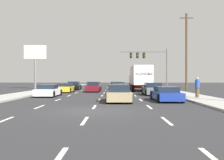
{
  "coord_description": "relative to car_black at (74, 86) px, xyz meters",
  "views": [
    {
      "loc": [
        1.22,
        -13.36,
        1.76
      ],
      "look_at": [
        0.95,
        18.58,
        1.57
      ],
      "focal_mm": 39.57,
      "sensor_mm": 36.0,
      "label": 1
    }
  ],
  "objects": [
    {
      "name": "ground_plane",
      "position": [
        5.13,
        -0.57,
        -0.58
      ],
      "size": [
        140.0,
        140.0,
        0.0
      ],
      "primitive_type": "plane",
      "color": "#2B2B2D"
    },
    {
      "name": "sidewalk_right",
      "position": [
        13.63,
        -5.57,
        -0.51
      ],
      "size": [
        3.1,
        80.0,
        0.14
      ],
      "primitive_type": "cube",
      "color": "#9E9E99",
      "rests_on": "ground_plane"
    },
    {
      "name": "sidewalk_left",
      "position": [
        -3.37,
        -5.57,
        -0.51
      ],
      "size": [
        3.1,
        80.0,
        0.14
      ],
      "primitive_type": "cube",
      "color": "#9E9E99",
      "rests_on": "ground_plane"
    },
    {
      "name": "lane_markings",
      "position": [
        5.13,
        -3.71,
        -0.58
      ],
      "size": [
        6.94,
        62.0,
        0.01
      ],
      "color": "silver",
      "rests_on": "ground_plane"
    },
    {
      "name": "car_black",
      "position": [
        0.0,
        0.0,
        0.0
      ],
      "size": [
        1.91,
        4.25,
        1.3
      ],
      "color": "black",
      "rests_on": "ground_plane"
    },
    {
      "name": "car_yellow",
      "position": [
        0.1,
        -7.4,
        -0.02
      ],
      "size": [
        1.94,
        4.16,
        1.17
      ],
      "color": "yellow",
      "rests_on": "ground_plane"
    },
    {
      "name": "car_white",
      "position": [
        -0.09,
        -14.8,
        -0.04
      ],
      "size": [
        1.91,
        4.14,
        1.17
      ],
      "color": "white",
      "rests_on": "ground_plane"
    },
    {
      "name": "car_orange",
      "position": [
        3.33,
        0.83,
        -0.02
      ],
      "size": [
        2.0,
        4.14,
        1.25
      ],
      "color": "orange",
      "rests_on": "ground_plane"
    },
    {
      "name": "car_maroon",
      "position": [
        3.6,
        -5.96,
        0.03
      ],
      "size": [
        1.83,
        4.58,
        1.34
      ],
      "color": "maroon",
      "rests_on": "ground_plane"
    },
    {
      "name": "car_silver",
      "position": [
        6.65,
        0.86,
        -0.02
      ],
      "size": [
        2.08,
        4.1,
        1.26
      ],
      "color": "#B7BABF",
      "rests_on": "ground_plane"
    },
    {
      "name": "car_navy",
      "position": [
        6.88,
        -6.03,
        0.0
      ],
      "size": [
        2.07,
        4.35,
        1.28
      ],
      "color": "#141E4C",
      "rests_on": "ground_plane"
    },
    {
      "name": "car_green",
      "position": [
        7.03,
        -12.59,
        -0.02
      ],
      "size": [
        1.9,
        4.17,
        1.21
      ],
      "color": "#196B38",
      "rests_on": "ground_plane"
    },
    {
      "name": "car_tan",
      "position": [
        6.7,
        -20.31,
        0.01
      ],
      "size": [
        1.89,
        4.06,
        1.31
      ],
      "color": "tan",
      "rests_on": "ground_plane"
    },
    {
      "name": "box_truck",
      "position": [
        10.03,
        -4.05,
        1.41
      ],
      "size": [
        2.72,
        8.54,
        3.48
      ],
      "color": "white",
      "rests_on": "ground_plane"
    },
    {
      "name": "car_gray",
      "position": [
        10.46,
        -12.43,
        0.03
      ],
      "size": [
        1.94,
        4.22,
        1.33
      ],
      "color": "slate",
      "rests_on": "ground_plane"
    },
    {
      "name": "car_blue",
      "position": [
        10.43,
        -19.56,
        -0.05
      ],
      "size": [
        1.95,
        4.36,
        1.13
      ],
      "color": "#1E389E",
      "rests_on": "ground_plane"
    },
    {
      "name": "traffic_signal_mast",
      "position": [
        11.87,
        4.52,
        4.78
      ],
      "size": [
        8.38,
        0.69,
        7.01
      ],
      "color": "#595B56",
      "rests_on": "ground_plane"
    },
    {
      "name": "utility_pole_mid",
      "position": [
        16.03,
        -5.88,
        4.79
      ],
      "size": [
        1.8,
        0.28,
        10.46
      ],
      "color": "brown",
      "rests_on": "ground_plane"
    },
    {
      "name": "roadside_billboard",
      "position": [
        -7.18,
        3.18,
        4.71
      ],
      "size": [
        3.83,
        0.36,
        7.48
      ],
      "color": "slate",
      "rests_on": "ground_plane"
    },
    {
      "name": "pedestrian_near_corner",
      "position": [
        13.5,
        -17.74,
        0.42
      ],
      "size": [
        0.38,
        0.38,
        1.73
      ],
      "color": "brown",
      "rests_on": "sidewalk_right"
    }
  ]
}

